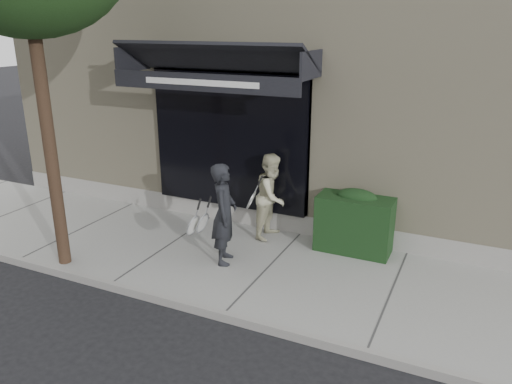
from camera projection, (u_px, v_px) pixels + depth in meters
The scene contains 7 objects.
ground at pixel (269, 273), 8.32m from camera, with size 80.00×80.00×0.00m, color black.
sidewalk at pixel (269, 270), 8.30m from camera, with size 20.00×3.00×0.12m, color gray.
curb at pixel (224, 316), 6.97m from camera, with size 20.00×0.10×0.14m, color gray.
building_facade at pixel (354, 78), 11.70m from camera, with size 14.30×8.04×5.64m.
hedge at pixel (355, 221), 8.74m from camera, with size 1.30×0.70×1.14m.
pedestrian_front at pixel (224, 214), 8.20m from camera, with size 0.76×0.92×1.72m.
pedestrian_back at pixel (272, 196), 9.23m from camera, with size 0.72×0.89×1.61m.
Camera 1 is at (2.96, -6.84, 3.95)m, focal length 35.00 mm.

